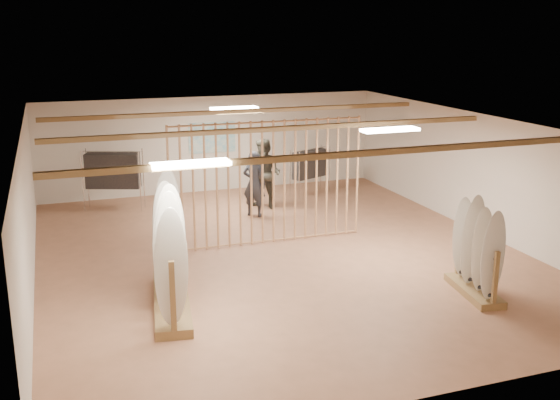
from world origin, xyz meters
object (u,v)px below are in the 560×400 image
object	(u,v)px
rack_left	(170,266)
rack_right	(476,263)
clothing_rack_a	(113,171)
clothing_rack_b	(310,164)
shopper_a	(254,179)
shopper_b	(265,169)

from	to	relation	value
rack_left	rack_right	distance (m)	5.50
clothing_rack_a	clothing_rack_b	xyz separation A→B (m)	(5.56, -0.22, -0.16)
shopper_a	rack_right	bearing A→B (deg)	152.44
clothing_rack_a	shopper_a	bearing A→B (deg)	-8.32
shopper_b	clothing_rack_b	bearing A→B (deg)	75.22
rack_left	rack_right	xyz separation A→B (m)	(5.33, -1.32, -0.14)
shopper_a	shopper_b	size ratio (longest dim) A/B	0.90
clothing_rack_b	shopper_a	distance (m)	2.75
clothing_rack_a	rack_left	bearing A→B (deg)	-67.07
clothing_rack_a	rack_right	bearing A→B (deg)	-34.71
clothing_rack_b	shopper_a	size ratio (longest dim) A/B	0.71
rack_left	clothing_rack_a	size ratio (longest dim) A/B	1.69
rack_right	shopper_a	size ratio (longest dim) A/B	0.92
rack_right	clothing_rack_a	bearing A→B (deg)	133.81
rack_right	shopper_a	world-z (taller)	shopper_a
clothing_rack_b	shopper_b	size ratio (longest dim) A/B	0.64
rack_right	shopper_a	distance (m)	6.66
rack_left	clothing_rack_b	distance (m)	8.42
rack_left	clothing_rack_b	xyz separation A→B (m)	(5.28, 6.56, 0.15)
rack_left	shopper_b	world-z (taller)	rack_left
rack_left	shopper_a	distance (m)	5.81
rack_left	clothing_rack_a	bearing A→B (deg)	100.80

